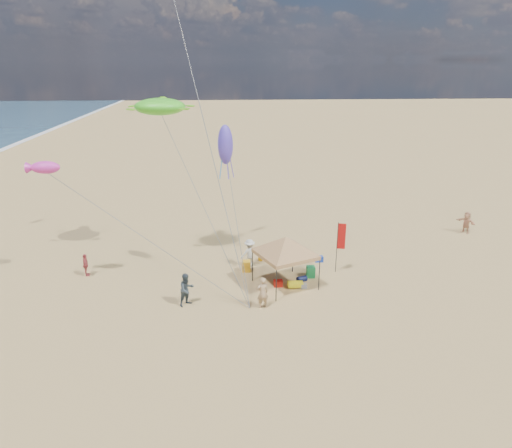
{
  "coord_description": "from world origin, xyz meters",
  "views": [
    {
      "loc": [
        -1.66,
        -21.8,
        12.76
      ],
      "look_at": [
        0.0,
        3.0,
        4.0
      ],
      "focal_mm": 32.76,
      "sensor_mm": 36.0,
      "label": 1
    }
  ],
  "objects_px": {
    "feather_flag": "(340,240)",
    "chair_green": "(311,272)",
    "person_near_c": "(250,253)",
    "person_far_c": "(466,222)",
    "canopy_tent": "(286,239)",
    "person_far_a": "(86,265)",
    "person_near_a": "(263,293)",
    "cooler_blue": "(319,259)",
    "person_near_b": "(187,289)",
    "beach_cart": "(295,284)",
    "cooler_red": "(278,283)",
    "chair_yellow": "(246,266)"
  },
  "relations": [
    {
      "from": "cooler_blue",
      "to": "person_near_c",
      "type": "distance_m",
      "value": 4.75
    },
    {
      "from": "beach_cart",
      "to": "person_far_a",
      "type": "height_order",
      "value": "person_far_a"
    },
    {
      "from": "chair_green",
      "to": "person_near_b",
      "type": "distance_m",
      "value": 8.0
    },
    {
      "from": "chair_yellow",
      "to": "cooler_blue",
      "type": "bearing_deg",
      "value": 13.53
    },
    {
      "from": "canopy_tent",
      "to": "person_near_b",
      "type": "relative_size",
      "value": 2.85
    },
    {
      "from": "cooler_blue",
      "to": "beach_cart",
      "type": "height_order",
      "value": "cooler_blue"
    },
    {
      "from": "cooler_blue",
      "to": "chair_green",
      "type": "distance_m",
      "value": 2.48
    },
    {
      "from": "chair_green",
      "to": "beach_cart",
      "type": "xyz_separation_m",
      "value": [
        -1.15,
        -1.34,
        -0.15
      ]
    },
    {
      "from": "person_near_b",
      "to": "person_far_a",
      "type": "height_order",
      "value": "person_near_b"
    },
    {
      "from": "person_far_a",
      "to": "beach_cart",
      "type": "bearing_deg",
      "value": -114.55
    },
    {
      "from": "feather_flag",
      "to": "person_far_a",
      "type": "distance_m",
      "value": 15.9
    },
    {
      "from": "beach_cart",
      "to": "person_far_c",
      "type": "xyz_separation_m",
      "value": [
        14.59,
        8.33,
        0.65
      ]
    },
    {
      "from": "cooler_red",
      "to": "person_near_c",
      "type": "bearing_deg",
      "value": 117.66
    },
    {
      "from": "cooler_red",
      "to": "beach_cart",
      "type": "relative_size",
      "value": 0.6
    },
    {
      "from": "canopy_tent",
      "to": "person_far_a",
      "type": "relative_size",
      "value": 3.66
    },
    {
      "from": "person_near_a",
      "to": "person_far_a",
      "type": "relative_size",
      "value": 1.24
    },
    {
      "from": "person_near_c",
      "to": "person_far_c",
      "type": "xyz_separation_m",
      "value": [
        17.14,
        5.18,
        -0.09
      ]
    },
    {
      "from": "feather_flag",
      "to": "person_far_c",
      "type": "relative_size",
      "value": 1.96
    },
    {
      "from": "chair_green",
      "to": "person_far_c",
      "type": "distance_m",
      "value": 15.16
    },
    {
      "from": "person_far_a",
      "to": "person_far_c",
      "type": "height_order",
      "value": "person_far_c"
    },
    {
      "from": "cooler_blue",
      "to": "person_near_b",
      "type": "height_order",
      "value": "person_near_b"
    },
    {
      "from": "beach_cart",
      "to": "person_far_a",
      "type": "xyz_separation_m",
      "value": [
        -12.79,
        2.45,
        0.53
      ]
    },
    {
      "from": "cooler_red",
      "to": "person_far_c",
      "type": "height_order",
      "value": "person_far_c"
    },
    {
      "from": "feather_flag",
      "to": "person_far_a",
      "type": "xyz_separation_m",
      "value": [
        -15.82,
        0.54,
        -1.49
      ]
    },
    {
      "from": "chair_green",
      "to": "person_far_a",
      "type": "xyz_separation_m",
      "value": [
        -13.94,
        1.11,
        0.38
      ]
    },
    {
      "from": "cooler_red",
      "to": "person_near_c",
      "type": "height_order",
      "value": "person_near_c"
    },
    {
      "from": "canopy_tent",
      "to": "person_near_c",
      "type": "xyz_separation_m",
      "value": [
        -1.96,
        2.85,
        -2.05
      ]
    },
    {
      "from": "person_near_b",
      "to": "person_far_c",
      "type": "height_order",
      "value": "person_near_b"
    },
    {
      "from": "chair_yellow",
      "to": "person_far_a",
      "type": "distance_m",
      "value": 10.0
    },
    {
      "from": "person_near_b",
      "to": "beach_cart",
      "type": "bearing_deg",
      "value": -25.14
    },
    {
      "from": "feather_flag",
      "to": "person_far_a",
      "type": "height_order",
      "value": "feather_flag"
    },
    {
      "from": "person_near_c",
      "to": "person_far_a",
      "type": "height_order",
      "value": "person_near_c"
    },
    {
      "from": "person_far_a",
      "to": "feather_flag",
      "type": "bearing_deg",
      "value": -105.64
    },
    {
      "from": "chair_yellow",
      "to": "person_near_b",
      "type": "height_order",
      "value": "person_near_b"
    },
    {
      "from": "feather_flag",
      "to": "person_far_a",
      "type": "bearing_deg",
      "value": 178.05
    },
    {
      "from": "canopy_tent",
      "to": "cooler_red",
      "type": "xyz_separation_m",
      "value": [
        -0.42,
        -0.09,
        -2.8
      ]
    },
    {
      "from": "chair_green",
      "to": "person_near_c",
      "type": "relative_size",
      "value": 0.37
    },
    {
      "from": "feather_flag",
      "to": "beach_cart",
      "type": "relative_size",
      "value": 3.72
    },
    {
      "from": "person_near_a",
      "to": "cooler_blue",
      "type": "bearing_deg",
      "value": -143.52
    },
    {
      "from": "chair_green",
      "to": "chair_yellow",
      "type": "relative_size",
      "value": 1.0
    },
    {
      "from": "canopy_tent",
      "to": "cooler_blue",
      "type": "height_order",
      "value": "canopy_tent"
    },
    {
      "from": "cooler_red",
      "to": "person_far_c",
      "type": "distance_m",
      "value": 17.6
    },
    {
      "from": "chair_yellow",
      "to": "chair_green",
      "type": "bearing_deg",
      "value": -15.53
    },
    {
      "from": "canopy_tent",
      "to": "beach_cart",
      "type": "height_order",
      "value": "canopy_tent"
    },
    {
      "from": "feather_flag",
      "to": "chair_green",
      "type": "xyz_separation_m",
      "value": [
        -1.89,
        -0.57,
        -1.87
      ]
    },
    {
      "from": "feather_flag",
      "to": "person_far_a",
      "type": "relative_size",
      "value": 2.3
    },
    {
      "from": "canopy_tent",
      "to": "person_far_c",
      "type": "xyz_separation_m",
      "value": [
        15.18,
        8.03,
        -2.14
      ]
    },
    {
      "from": "canopy_tent",
      "to": "beach_cart",
      "type": "relative_size",
      "value": 5.92
    },
    {
      "from": "person_near_a",
      "to": "person_near_c",
      "type": "distance_m",
      "value": 5.42
    },
    {
      "from": "cooler_blue",
      "to": "person_near_c",
      "type": "height_order",
      "value": "person_near_c"
    }
  ]
}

